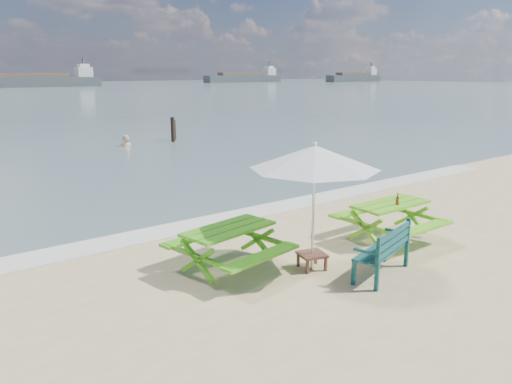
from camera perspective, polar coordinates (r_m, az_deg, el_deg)
foam_strip at (r=11.74m, az=-4.48°, el=-3.19°), size 22.00×0.90×0.01m
picnic_table_left at (r=8.75m, az=-3.11°, el=-6.59°), size 1.91×2.07×0.79m
picnic_table_right at (r=10.60m, az=15.01°, el=-3.36°), size 1.68×1.87×0.80m
park_bench at (r=8.83m, az=14.10°, el=-7.59°), size 1.46×0.82×0.86m
side_table at (r=8.93m, az=6.39°, el=-7.79°), size 0.55×0.55×0.29m
patio_umbrella at (r=8.43m, az=6.72°, el=3.97°), size 2.75×2.75×2.20m
beer_bottle at (r=10.34m, az=15.85°, el=-1.00°), size 0.06×0.06×0.24m
swimmer at (r=24.10m, az=-14.61°, el=4.22°), size 0.74×0.56×1.81m
mooring_pilings at (r=25.37m, az=-9.41°, el=6.82°), size 0.59×0.79×1.42m
cargo_ships at (r=140.76m, az=-12.32°, el=12.45°), size 157.17×36.72×4.40m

